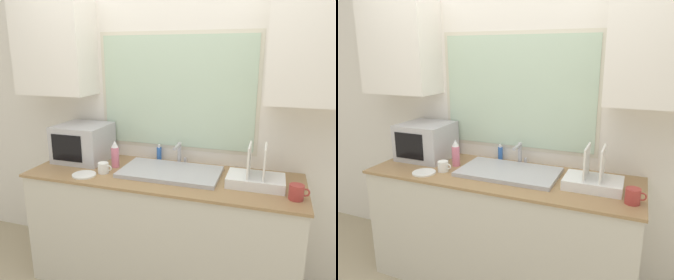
# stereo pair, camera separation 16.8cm
# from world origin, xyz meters

# --- Properties ---
(countertop) EXTENTS (2.06, 0.71, 0.92)m
(countertop) POSITION_xyz_m (0.00, 0.34, 0.46)
(countertop) COLOR beige
(countertop) RESTS_ON ground_plane
(wall_back) EXTENTS (6.00, 0.38, 2.60)m
(wall_back) POSITION_xyz_m (0.00, 0.66, 1.44)
(wall_back) COLOR silver
(wall_back) RESTS_ON ground_plane
(sink_basin) EXTENTS (0.75, 0.43, 0.03)m
(sink_basin) POSITION_xyz_m (0.05, 0.36, 0.93)
(sink_basin) COLOR #B2B2B7
(sink_basin) RESTS_ON countertop
(faucet) EXTENTS (0.08, 0.16, 0.18)m
(faucet) POSITION_xyz_m (0.06, 0.58, 1.03)
(faucet) COLOR #B7B7BC
(faucet) RESTS_ON countertop
(microwave) EXTENTS (0.42, 0.40, 0.31)m
(microwave) POSITION_xyz_m (-0.76, 0.46, 1.07)
(microwave) COLOR #B2B2B7
(microwave) RESTS_ON countertop
(dish_rack) EXTENTS (0.39, 0.25, 0.29)m
(dish_rack) POSITION_xyz_m (0.68, 0.33, 0.97)
(dish_rack) COLOR white
(dish_rack) RESTS_ON countertop
(spray_bottle) EXTENTS (0.06, 0.06, 0.22)m
(spray_bottle) POSITION_xyz_m (-0.42, 0.37, 1.02)
(spray_bottle) COLOR #D8728C
(spray_bottle) RESTS_ON countertop
(soap_bottle) EXTENTS (0.04, 0.04, 0.14)m
(soap_bottle) POSITION_xyz_m (-0.14, 0.64, 0.98)
(soap_bottle) COLOR blue
(soap_bottle) RESTS_ON countertop
(mug_near_sink) EXTENTS (0.11, 0.08, 0.08)m
(mug_near_sink) POSITION_xyz_m (-0.44, 0.22, 0.96)
(mug_near_sink) COLOR white
(mug_near_sink) RESTS_ON countertop
(mug_by_rack) EXTENTS (0.13, 0.09, 0.10)m
(mug_by_rack) POSITION_xyz_m (0.94, 0.17, 0.97)
(mug_by_rack) COLOR #A53833
(mug_by_rack) RESTS_ON countertop
(small_plate) EXTENTS (0.18, 0.18, 0.01)m
(small_plate) POSITION_xyz_m (-0.55, 0.12, 0.92)
(small_plate) COLOR white
(small_plate) RESTS_ON countertop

